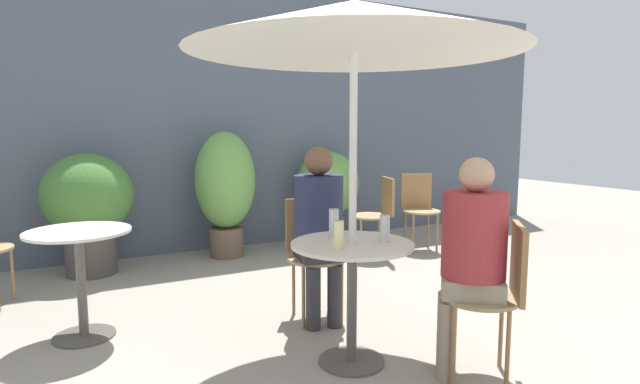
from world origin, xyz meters
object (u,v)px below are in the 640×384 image
(bistro_chair_0, at_px, (498,285))
(seated_person_1, at_px, (319,220))
(bistro_chair_3, at_px, (379,209))
(cafe_table_far, at_px, (80,260))
(potted_plant_0, at_px, (88,203))
(bistro_chair_1, at_px, (313,245))
(beer_glass_0, at_px, (385,228))
(beer_glass_1, at_px, (334,223))
(seated_person_0, at_px, (471,248))
(potted_plant_2, at_px, (328,189))
(beer_glass_2, at_px, (339,235))
(umbrella, at_px, (354,27))
(cafe_table_near, at_px, (352,273))
(bistro_chair_4, at_px, (419,203))
(potted_plant_1, at_px, (225,186))

(bistro_chair_0, xyz_separation_m, seated_person_1, (-0.49, 1.16, 0.21))
(bistro_chair_3, height_order, seated_person_1, seated_person_1)
(cafe_table_far, xyz_separation_m, potted_plant_0, (0.14, 1.58, 0.16))
(cafe_table_far, relative_size, bistro_chair_1, 0.84)
(beer_glass_0, bearing_deg, potted_plant_0, 117.14)
(potted_plant_0, bearing_deg, beer_glass_1, -64.08)
(beer_glass_1, relative_size, potted_plant_0, 0.15)
(bistro_chair_1, relative_size, seated_person_0, 0.71)
(bistro_chair_1, height_order, beer_glass_1, beer_glass_1)
(seated_person_1, relative_size, beer_glass_1, 7.31)
(beer_glass_0, bearing_deg, seated_person_1, 94.83)
(cafe_table_far, height_order, potted_plant_2, potted_plant_2)
(beer_glass_0, height_order, beer_glass_2, beer_glass_2)
(cafe_table_far, distance_m, potted_plant_2, 3.21)
(bistro_chair_0, height_order, bistro_chair_3, same)
(cafe_table_far, relative_size, umbrella, 0.35)
(seated_person_1, bearing_deg, bistro_chair_0, -56.66)
(cafe_table_near, distance_m, bistro_chair_4, 3.01)
(potted_plant_0, xyz_separation_m, umbrella, (1.24, -2.72, 1.23))
(beer_glass_2, bearing_deg, bistro_chair_4, 43.41)
(cafe_table_far, height_order, potted_plant_0, potted_plant_0)
(potted_plant_2, bearing_deg, umbrella, -115.98)
(potted_plant_0, height_order, umbrella, umbrella)
(potted_plant_0, distance_m, potted_plant_2, 2.61)
(seated_person_0, distance_m, potted_plant_2, 3.34)
(cafe_table_far, bearing_deg, beer_glass_0, -37.46)
(cafe_table_near, relative_size, bistro_chair_0, 0.84)
(cafe_table_far, height_order, umbrella, umbrella)
(beer_glass_2, xyz_separation_m, umbrella, (0.16, 0.11, 1.12))
(bistro_chair_0, xyz_separation_m, bistro_chair_4, (1.56, 2.61, 0.00))
(seated_person_0, relative_size, potted_plant_2, 1.10)
(cafe_table_far, bearing_deg, potted_plant_2, 31.22)
(bistro_chair_0, relative_size, bistro_chair_3, 1.00)
(beer_glass_1, height_order, umbrella, umbrella)
(beer_glass_2, height_order, potted_plant_2, potted_plant_2)
(potted_plant_1, relative_size, potted_plant_2, 1.21)
(cafe_table_near, height_order, potted_plant_2, potted_plant_2)
(seated_person_0, distance_m, potted_plant_0, 3.59)
(bistro_chair_4, height_order, beer_glass_2, beer_glass_2)
(potted_plant_0, height_order, potted_plant_1, potted_plant_1)
(bistro_chair_4, bearing_deg, bistro_chair_1, -127.89)
(potted_plant_0, height_order, potted_plant_2, potted_plant_0)
(bistro_chair_4, bearing_deg, umbrella, -116.72)
(bistro_chair_1, xyz_separation_m, beer_glass_1, (-0.16, -0.60, 0.28))
(cafe_table_far, xyz_separation_m, beer_glass_0, (1.56, -1.20, 0.28))
(beer_glass_2, bearing_deg, potted_plant_1, 84.94)
(potted_plant_1, bearing_deg, bistro_chair_1, -88.60)
(bistro_chair_4, relative_size, potted_plant_0, 0.75)
(bistro_chair_1, bearing_deg, beer_glass_2, -98.02)
(cafe_table_far, bearing_deg, bistro_chair_0, -39.79)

